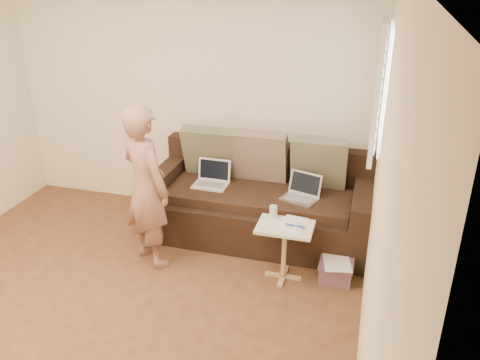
{
  "coord_description": "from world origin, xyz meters",
  "views": [
    {
      "loc": [
        1.92,
        -2.62,
        2.67
      ],
      "look_at": [
        0.8,
        1.4,
        0.78
      ],
      "focal_mm": 37.21,
      "sensor_mm": 36.0,
      "label": 1
    }
  ],
  "objects_px": {
    "sofa": "(259,198)",
    "drinking_glass": "(273,212)",
    "person": "(146,187)",
    "laptop_silver": "(299,200)",
    "side_table": "(284,252)",
    "striped_box": "(336,270)",
    "laptop_white": "(210,186)"
  },
  "relations": [
    {
      "from": "sofa",
      "to": "laptop_silver",
      "type": "xyz_separation_m",
      "value": [
        0.42,
        -0.12,
        0.1
      ]
    },
    {
      "from": "laptop_silver",
      "to": "drinking_glass",
      "type": "height_order",
      "value": "drinking_glass"
    },
    {
      "from": "laptop_white",
      "to": "person",
      "type": "height_order",
      "value": "person"
    },
    {
      "from": "sofa",
      "to": "side_table",
      "type": "relative_size",
      "value": 4.11
    },
    {
      "from": "person",
      "to": "side_table",
      "type": "distance_m",
      "value": 1.36
    },
    {
      "from": "side_table",
      "to": "striped_box",
      "type": "relative_size",
      "value": 1.77
    },
    {
      "from": "laptop_silver",
      "to": "laptop_white",
      "type": "bearing_deg",
      "value": -166.93
    },
    {
      "from": "person",
      "to": "drinking_glass",
      "type": "distance_m",
      "value": 1.16
    },
    {
      "from": "sofa",
      "to": "drinking_glass",
      "type": "bearing_deg",
      "value": -65.35
    },
    {
      "from": "laptop_white",
      "to": "striped_box",
      "type": "height_order",
      "value": "laptop_white"
    },
    {
      "from": "person",
      "to": "sofa",
      "type": "bearing_deg",
      "value": -109.4
    },
    {
      "from": "sofa",
      "to": "laptop_white",
      "type": "height_order",
      "value": "sofa"
    },
    {
      "from": "sofa",
      "to": "laptop_white",
      "type": "xyz_separation_m",
      "value": [
        -0.51,
        -0.05,
        0.1
      ]
    },
    {
      "from": "sofa",
      "to": "side_table",
      "type": "distance_m",
      "value": 0.79
    },
    {
      "from": "striped_box",
      "to": "drinking_glass",
      "type": "bearing_deg",
      "value": 179.21
    },
    {
      "from": "sofa",
      "to": "person",
      "type": "height_order",
      "value": "person"
    },
    {
      "from": "sofa",
      "to": "laptop_silver",
      "type": "bearing_deg",
      "value": -15.6
    },
    {
      "from": "sofa",
      "to": "laptop_silver",
      "type": "relative_size",
      "value": 6.61
    },
    {
      "from": "sofa",
      "to": "laptop_white",
      "type": "distance_m",
      "value": 0.52
    },
    {
      "from": "sofa",
      "to": "drinking_glass",
      "type": "height_order",
      "value": "sofa"
    },
    {
      "from": "laptop_silver",
      "to": "side_table",
      "type": "distance_m",
      "value": 0.61
    },
    {
      "from": "drinking_glass",
      "to": "person",
      "type": "bearing_deg",
      "value": -172.1
    },
    {
      "from": "person",
      "to": "side_table",
      "type": "xyz_separation_m",
      "value": [
        1.27,
        0.05,
        -0.5
      ]
    },
    {
      "from": "person",
      "to": "laptop_white",
      "type": "bearing_deg",
      "value": -87.69
    },
    {
      "from": "drinking_glass",
      "to": "striped_box",
      "type": "distance_m",
      "value": 0.77
    },
    {
      "from": "laptop_white",
      "to": "striped_box",
      "type": "bearing_deg",
      "value": -20.52
    },
    {
      "from": "laptop_silver",
      "to": "person",
      "type": "height_order",
      "value": "person"
    },
    {
      "from": "person",
      "to": "drinking_glass",
      "type": "relative_size",
      "value": 12.81
    },
    {
      "from": "person",
      "to": "striped_box",
      "type": "bearing_deg",
      "value": -143.95
    },
    {
      "from": "sofa",
      "to": "drinking_glass",
      "type": "distance_m",
      "value": 0.65
    },
    {
      "from": "striped_box",
      "to": "side_table",
      "type": "bearing_deg",
      "value": -168.32
    },
    {
      "from": "striped_box",
      "to": "laptop_silver",
      "type": "bearing_deg",
      "value": 133.29
    }
  ]
}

